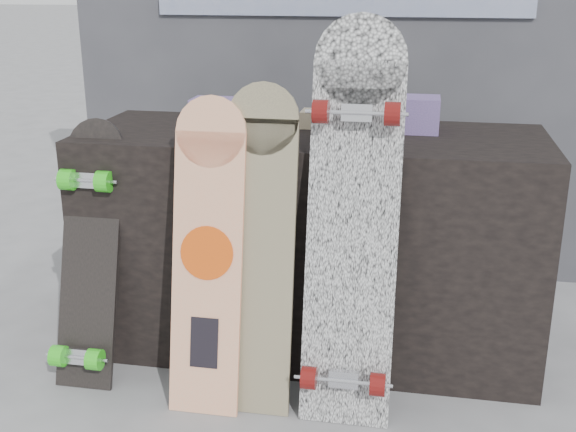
% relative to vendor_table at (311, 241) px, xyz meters
% --- Properties ---
extents(ground, '(60.00, 60.00, 0.00)m').
position_rel_vendor_table_xyz_m(ground, '(0.00, -0.50, -0.40)').
color(ground, slate).
rests_on(ground, ground).
extents(vendor_table, '(1.60, 0.60, 0.80)m').
position_rel_vendor_table_xyz_m(vendor_table, '(0.00, 0.00, 0.00)').
color(vendor_table, black).
rests_on(vendor_table, ground).
extents(booth, '(2.40, 0.22, 2.20)m').
position_rel_vendor_table_xyz_m(booth, '(0.00, 0.85, 0.70)').
color(booth, '#37373D').
rests_on(booth, ground).
extents(merch_box_purple, '(0.18, 0.12, 0.10)m').
position_rel_vendor_table_xyz_m(merch_box_purple, '(-0.35, 0.05, 0.45)').
color(merch_box_purple, navy).
rests_on(merch_box_purple, vendor_table).
extents(merch_box_small, '(0.14, 0.14, 0.12)m').
position_rel_vendor_table_xyz_m(merch_box_small, '(0.36, 0.09, 0.46)').
color(merch_box_small, navy).
rests_on(merch_box_small, vendor_table).
extents(merch_box_flat, '(0.22, 0.10, 0.06)m').
position_rel_vendor_table_xyz_m(merch_box_flat, '(0.06, 0.10, 0.43)').
color(merch_box_flat, '#D1B78C').
rests_on(merch_box_flat, vendor_table).
extents(longboard_geisha, '(0.22, 0.23, 0.98)m').
position_rel_vendor_table_xyz_m(longboard_geisha, '(-0.26, -0.42, 0.12)').
color(longboard_geisha, '#D1B08D').
rests_on(longboard_geisha, ground).
extents(longboard_celtic, '(0.22, 0.22, 1.02)m').
position_rel_vendor_table_xyz_m(longboard_celtic, '(-0.10, -0.39, 0.14)').
color(longboard_celtic, '#C4B685').
rests_on(longboard_celtic, ground).
extents(longboard_cascadia, '(0.28, 0.34, 1.22)m').
position_rel_vendor_table_xyz_m(longboard_cascadia, '(0.18, -0.38, 0.23)').
color(longboard_cascadia, white).
rests_on(longboard_cascadia, ground).
extents(skateboard_dark, '(0.20, 0.34, 0.87)m').
position_rel_vendor_table_xyz_m(skateboard_dark, '(-0.70, -0.34, 0.04)').
color(skateboard_dark, black).
rests_on(skateboard_dark, ground).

